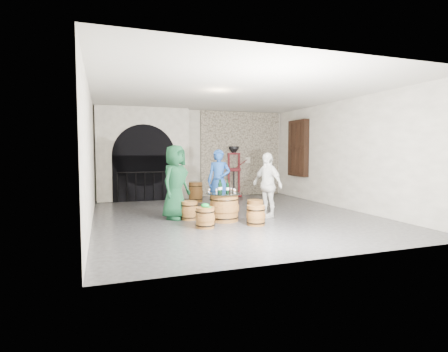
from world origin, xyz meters
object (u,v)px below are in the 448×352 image
object	(u,v)px
barrel_stool_near_left	(205,218)
person_white	(267,185)
barrel_stool_near_right	(256,215)
person_green	(175,182)
side_barrel	(196,192)
barrel_stool_far	(220,206)
corking_press	(234,167)
barrel_table	(224,207)
barrel_stool_right	(255,209)
wine_bottle_left	(219,187)
barrel_stool_left	(190,210)
wine_bottle_right	(221,187)
person_blue	(219,181)
wine_bottle_center	(228,188)

from	to	relation	value
barrel_stool_near_left	person_white	bearing A→B (deg)	21.49
person_white	barrel_stool_near_right	bearing A→B (deg)	-58.92
barrel_stool_near_right	person_white	world-z (taller)	person_white
person_green	side_barrel	size ratio (longest dim) A/B	2.81
barrel_stool_far	corking_press	xyz separation A→B (m)	(1.69, 3.41, 0.86)
barrel_table	barrel_stool_far	distance (m)	0.88
barrel_table	corking_press	size ratio (longest dim) A/B	0.47
barrel_stool_right	wine_bottle_left	bearing A→B (deg)	-179.39
person_white	corking_press	distance (m)	4.18
barrel_stool_left	person_white	size ratio (longest dim) A/B	0.28
barrel_stool_far	wine_bottle_right	xyz separation A→B (m)	(-0.22, -0.71, 0.59)
barrel_stool_near_right	corking_press	xyz separation A→B (m)	(1.35, 4.97, 0.86)
barrel_stool_left	person_blue	distance (m)	1.36
barrel_stool_right	person_white	size ratio (longest dim) A/B	0.28
barrel_stool_far	person_white	world-z (taller)	person_white
barrel_stool_right	person_green	xyz separation A→B (m)	(-1.93, 0.53, 0.70)
barrel_stool_near_left	corking_press	xyz separation A→B (m)	(2.52, 4.86, 0.86)
wine_bottle_left	wine_bottle_right	bearing A→B (deg)	47.79
barrel_stool_near_left	side_barrel	bearing A→B (deg)	78.46
barrel_stool_far	corking_press	distance (m)	3.90
side_barrel	barrel_stool_near_left	bearing A→B (deg)	-101.54
barrel_stool_far	wine_bottle_center	bearing A→B (deg)	-96.43
barrel_stool_left	wine_bottle_center	bearing A→B (deg)	-29.28
barrel_stool_left	barrel_stool_right	world-z (taller)	same
barrel_stool_left	wine_bottle_left	bearing A→B (deg)	-28.25
barrel_stool_left	barrel_stool_far	size ratio (longest dim) A/B	1.00
barrel_stool_far	barrel_stool_near_right	world-z (taller)	same
barrel_table	wine_bottle_right	world-z (taller)	wine_bottle_right
wine_bottle_left	barrel_stool_near_right	bearing A→B (deg)	-52.43
wine_bottle_center	corking_press	xyz separation A→B (m)	(1.79, 4.28, 0.28)
person_blue	wine_bottle_center	size ratio (longest dim) A/B	5.36
person_green	wine_bottle_right	xyz separation A→B (m)	(1.02, -0.49, -0.11)
side_barrel	wine_bottle_center	bearing A→B (deg)	-91.33
barrel_stool_right	wine_bottle_center	xyz separation A→B (m)	(-0.79, -0.12, 0.59)
barrel_stool_near_left	person_green	size ratio (longest dim) A/B	0.25
barrel_table	person_white	bearing A→B (deg)	6.81
barrel_stool_near_right	barrel_stool_near_left	bearing A→B (deg)	174.51
wine_bottle_center	wine_bottle_left	bearing A→B (deg)	146.86
barrel_stool_near_right	corking_press	size ratio (longest dim) A/B	0.24
barrel_stool_left	person_white	distance (m)	2.08
barrel_stool_near_right	barrel_stool_near_left	size ratio (longest dim) A/B	1.00
barrel_table	corking_press	xyz separation A→B (m)	(1.87, 4.27, 0.75)
barrel_stool_near_right	barrel_stool_near_left	distance (m)	1.18
barrel_table	barrel_stool_near_left	world-z (taller)	barrel_table
barrel_stool_left	person_blue	bearing A→B (deg)	34.31
barrel_stool_left	person_blue	xyz separation A→B (m)	(0.99, 0.67, 0.65)
barrel_stool_far	side_barrel	distance (m)	2.51
corking_press	person_white	bearing A→B (deg)	-91.89
barrel_stool_near_right	barrel_stool_left	bearing A→B (deg)	137.91
barrel_stool_near_right	wine_bottle_center	distance (m)	1.01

